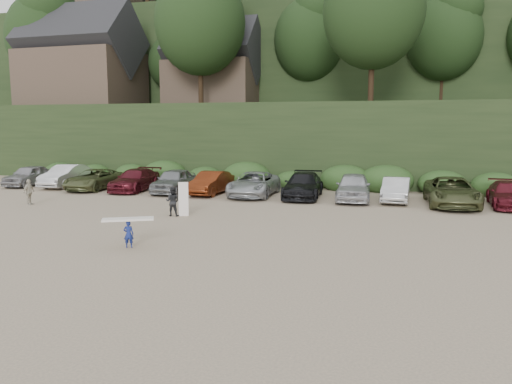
% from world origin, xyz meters
% --- Properties ---
extents(ground, '(120.00, 120.00, 0.00)m').
position_xyz_m(ground, '(0.00, 0.00, 0.00)').
color(ground, tan).
rests_on(ground, ground).
extents(hillside_backdrop, '(90.00, 41.50, 28.00)m').
position_xyz_m(hillside_backdrop, '(-0.26, 35.93, 11.22)').
color(hillside_backdrop, black).
rests_on(hillside_backdrop, ground).
extents(parked_cars, '(39.59, 6.09, 1.64)m').
position_xyz_m(parked_cars, '(-2.05, 10.03, 0.75)').
color(parked_cars, '#98989C').
rests_on(parked_cars, ground).
extents(distant_walker, '(0.38, 0.85, 1.44)m').
position_xyz_m(distant_walker, '(-14.89, 3.15, 0.72)').
color(distant_walker, '#B7AF9A').
rests_on(distant_walker, ground).
extents(child_surfer, '(1.88, 1.33, 1.11)m').
position_xyz_m(child_surfer, '(-4.39, -3.67, 0.76)').
color(child_surfer, navy).
rests_on(child_surfer, ground).
extents(adult_surfer, '(1.21, 0.63, 1.71)m').
position_xyz_m(adult_surfer, '(-5.61, 2.49, 0.74)').
color(adult_surfer, black).
rests_on(adult_surfer, ground).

